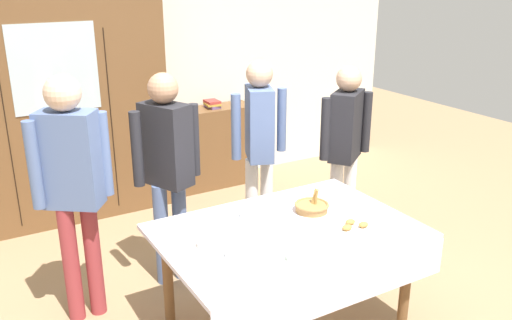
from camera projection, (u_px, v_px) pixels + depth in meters
name	position (u px, v px, depth m)	size (l,w,h in m)	color
ground_plane	(270.00, 311.00, 3.91)	(12.00, 12.00, 0.00)	#997A56
back_wall	(137.00, 68.00, 5.62)	(6.40, 0.10, 2.70)	silver
dining_table	(290.00, 244.00, 3.50)	(1.63, 1.12, 0.74)	brown
wall_cabinet	(55.00, 111.00, 5.05)	(2.04, 0.46, 2.15)	brown
bookshelf_low	(213.00, 147.00, 6.07)	(0.92, 0.35, 0.90)	brown
book_stack	(212.00, 104.00, 5.91)	(0.17, 0.21, 0.08)	#664C7A
tea_cup_near_left	(232.00, 253.00, 3.14)	(0.13, 0.13, 0.06)	white
tea_cup_front_edge	(204.00, 244.00, 3.25)	(0.13, 0.13, 0.06)	white
tea_cup_mid_right	(294.00, 257.00, 3.10)	(0.13, 0.13, 0.06)	silver
tea_cup_far_right	(246.00, 214.00, 3.65)	(0.13, 0.13, 0.06)	white
bread_basket	(312.00, 207.00, 3.75)	(0.24, 0.24, 0.16)	#9E7542
pastry_plate	(354.00, 228.00, 3.49)	(0.28, 0.28, 0.05)	white
spoon_mid_right	(276.00, 237.00, 3.39)	(0.12, 0.02, 0.01)	silver
spoon_back_edge	(335.00, 189.00, 4.13)	(0.12, 0.02, 0.01)	silver
spoon_far_right	(363.00, 211.00, 3.75)	(0.12, 0.02, 0.01)	silver
person_near_right_end	(346.00, 139.00, 4.63)	(0.52, 0.37, 1.58)	silver
person_by_cabinet	(259.00, 137.00, 4.55)	(0.52, 0.41, 1.63)	silver
person_beside_shelf	(167.00, 160.00, 3.99)	(0.52, 0.41, 1.64)	slate
person_behind_table_right	(72.00, 177.00, 3.52)	(0.52, 0.37, 1.71)	#933338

